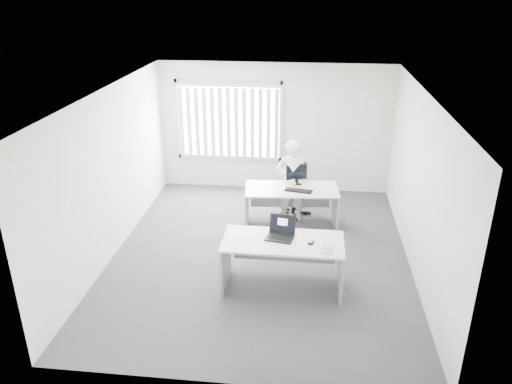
# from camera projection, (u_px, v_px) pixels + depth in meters

# --- Properties ---
(ground) EXTENTS (6.00, 6.00, 0.00)m
(ground) POSITION_uv_depth(u_px,v_px,m) (260.00, 255.00, 8.59)
(ground) COLOR #4A4A51
(ground) RESTS_ON ground
(wall_back) EXTENTS (5.00, 0.02, 2.80)m
(wall_back) POSITION_uv_depth(u_px,v_px,m) (275.00, 128.00, 10.78)
(wall_back) COLOR silver
(wall_back) RESTS_ON ground
(wall_front) EXTENTS (5.00, 0.02, 2.80)m
(wall_front) POSITION_uv_depth(u_px,v_px,m) (231.00, 283.00, 5.30)
(wall_front) COLOR silver
(wall_front) RESTS_ON ground
(wall_left) EXTENTS (0.02, 6.00, 2.80)m
(wall_left) POSITION_uv_depth(u_px,v_px,m) (111.00, 173.00, 8.30)
(wall_left) COLOR silver
(wall_left) RESTS_ON ground
(wall_right) EXTENTS (0.02, 6.00, 2.80)m
(wall_right) POSITION_uv_depth(u_px,v_px,m) (420.00, 186.00, 7.78)
(wall_right) COLOR silver
(wall_right) RESTS_ON ground
(ceiling) EXTENTS (5.00, 6.00, 0.02)m
(ceiling) POSITION_uv_depth(u_px,v_px,m) (261.00, 93.00, 7.49)
(ceiling) COLOR silver
(ceiling) RESTS_ON wall_back
(window) EXTENTS (2.32, 0.06, 1.76)m
(window) POSITION_uv_depth(u_px,v_px,m) (229.00, 121.00, 10.79)
(window) COLOR #B3B3AF
(window) RESTS_ON wall_back
(blinds) EXTENTS (2.20, 0.10, 1.50)m
(blinds) POSITION_uv_depth(u_px,v_px,m) (228.00, 123.00, 10.74)
(blinds) COLOR silver
(blinds) RESTS_ON wall_back
(desk_near) EXTENTS (1.80, 0.85, 0.82)m
(desk_near) POSITION_uv_depth(u_px,v_px,m) (283.00, 254.00, 7.45)
(desk_near) COLOR silver
(desk_near) RESTS_ON ground
(desk_far) EXTENTS (1.78, 0.96, 0.78)m
(desk_far) POSITION_uv_depth(u_px,v_px,m) (291.00, 199.00, 9.37)
(desk_far) COLOR silver
(desk_far) RESTS_ON ground
(office_chair) EXTENTS (0.64, 0.64, 1.04)m
(office_chair) POSITION_uv_depth(u_px,v_px,m) (294.00, 198.00, 10.02)
(office_chair) COLOR black
(office_chair) RESTS_ON ground
(person) EXTENTS (0.68, 0.53, 1.65)m
(person) POSITION_uv_depth(u_px,v_px,m) (291.00, 181.00, 9.50)
(person) COLOR white
(person) RESTS_ON ground
(laptop) EXTENTS (0.46, 0.42, 0.31)m
(laptop) POSITION_uv_depth(u_px,v_px,m) (280.00, 229.00, 7.36)
(laptop) COLOR black
(laptop) RESTS_ON desk_near
(paper_sheet) EXTENTS (0.28, 0.20, 0.00)m
(paper_sheet) POSITION_uv_depth(u_px,v_px,m) (305.00, 244.00, 7.25)
(paper_sheet) COLOR white
(paper_sheet) RESTS_ON desk_near
(mouse) EXTENTS (0.10, 0.13, 0.05)m
(mouse) POSITION_uv_depth(u_px,v_px,m) (311.00, 242.00, 7.27)
(mouse) COLOR #A9A9AC
(mouse) RESTS_ON paper_sheet
(booklet) EXTENTS (0.20, 0.25, 0.01)m
(booklet) POSITION_uv_depth(u_px,v_px,m) (327.00, 250.00, 7.08)
(booklet) COLOR white
(booklet) RESTS_ON desk_near
(keyboard) EXTENTS (0.52, 0.26, 0.02)m
(keyboard) POSITION_uv_depth(u_px,v_px,m) (299.00, 191.00, 9.15)
(keyboard) COLOR black
(keyboard) RESTS_ON desk_far
(monitor) EXTENTS (0.42, 0.23, 0.40)m
(monitor) POSITION_uv_depth(u_px,v_px,m) (296.00, 174.00, 9.38)
(monitor) COLOR black
(monitor) RESTS_ON desk_far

